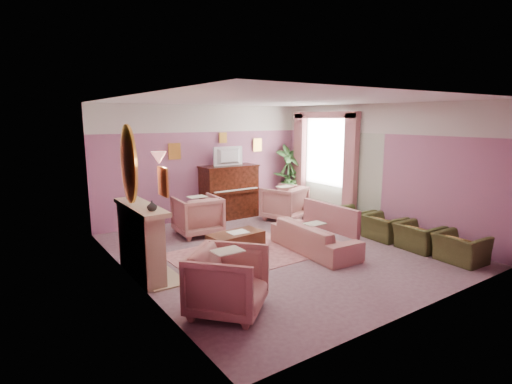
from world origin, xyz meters
TOP-DOWN VIEW (x-y plane):
  - floor at (0.00, 0.00)m, footprint 5.50×6.00m
  - ceiling at (0.00, 0.00)m, footprint 5.50×6.00m
  - wall_back at (0.00, 3.00)m, footprint 5.50×0.02m
  - wall_front at (0.00, -3.00)m, footprint 5.50×0.02m
  - wall_left at (-2.75, 0.00)m, footprint 0.02×6.00m
  - wall_right at (2.75, 0.00)m, footprint 0.02×6.00m
  - picture_rail_band at (0.00, 2.99)m, footprint 5.50×0.01m
  - stripe_panel at (2.73, 1.30)m, footprint 0.01×3.00m
  - fireplace_surround at (-2.59, 0.20)m, footprint 0.30×1.40m
  - fireplace_inset at (-2.49, 0.20)m, footprint 0.18×0.72m
  - fire_ember at (-2.45, 0.20)m, footprint 0.06×0.54m
  - mantel_shelf at (-2.56, 0.20)m, footprint 0.40×1.55m
  - hearth at (-2.39, 0.20)m, footprint 0.55×1.50m
  - mirror_frame at (-2.70, 0.20)m, footprint 0.04×0.72m
  - mirror_glass at (-2.67, 0.20)m, footprint 0.01×0.60m
  - sconce_shade at (-2.62, -0.85)m, footprint 0.20×0.20m
  - piano at (0.50, 2.68)m, footprint 1.40×0.60m
  - piano_keyshelf at (0.50, 2.33)m, footprint 1.30×0.12m
  - piano_keys at (0.50, 2.33)m, footprint 1.20×0.08m
  - piano_top at (0.50, 2.68)m, footprint 1.45×0.65m
  - television at (0.50, 2.63)m, footprint 0.80×0.12m
  - print_back_left at (-0.80, 2.96)m, footprint 0.30×0.03m
  - print_back_right at (1.55, 2.96)m, footprint 0.26×0.03m
  - print_back_mid at (0.50, 2.96)m, footprint 0.22×0.03m
  - print_left_wall at (-2.71, -1.20)m, footprint 0.03×0.28m
  - window_blind at (2.70, 1.55)m, footprint 0.03×1.40m
  - curtain_left at (2.62, 0.63)m, footprint 0.16×0.34m
  - curtain_right at (2.62, 2.47)m, footprint 0.16×0.34m
  - pelmet at (2.62, 1.55)m, footprint 0.16×2.20m
  - mantel_plant at (-2.55, 0.75)m, footprint 0.16×0.16m
  - mantel_vase at (-2.55, -0.30)m, footprint 0.16×0.16m
  - area_rug at (-0.75, 0.12)m, footprint 2.53×1.84m
  - coffee_table at (-0.88, 0.10)m, footprint 1.04×0.59m
  - table_paper at (-0.83, 0.10)m, footprint 0.35×0.28m
  - sofa at (0.49, -0.48)m, footprint 0.63×1.90m
  - sofa_throw at (0.89, -0.48)m, footprint 0.10×1.44m
  - floral_armchair_left at (-0.83, 1.78)m, footprint 0.90×0.90m
  - floral_armchair_right at (1.50, 1.72)m, footprint 0.90×0.90m
  - floral_armchair_front at (-2.07, -1.64)m, footprint 0.90×0.90m
  - olive_chair_a at (2.20, -2.34)m, footprint 0.55×0.78m
  - olive_chair_b at (2.20, -1.52)m, footprint 0.55×0.78m
  - olive_chair_c at (2.20, -0.70)m, footprint 0.55×0.78m
  - olive_chair_d at (2.20, 0.12)m, footprint 0.55×0.78m
  - side_table at (2.32, 2.60)m, footprint 0.52×0.52m
  - side_plant_big at (2.32, 2.60)m, footprint 0.30×0.30m
  - side_plant_small at (2.44, 2.50)m, footprint 0.16×0.16m
  - palm_pot at (2.39, 2.66)m, footprint 0.34×0.34m
  - palm_plant at (2.39, 2.66)m, footprint 0.76×0.76m

SIDE VIEW (x-z plane):
  - floor at x=0.00m, z-range -0.01..0.01m
  - area_rug at x=-0.75m, z-range 0.00..0.01m
  - hearth at x=-2.39m, z-range 0.00..0.02m
  - palm_pot at x=2.39m, z-range 0.00..0.34m
  - fire_ember at x=-2.45m, z-range 0.17..0.27m
  - coffee_table at x=-0.88m, z-range 0.00..0.45m
  - olive_chair_a at x=2.20m, z-range 0.00..0.67m
  - olive_chair_b at x=2.20m, z-range 0.00..0.67m
  - olive_chair_c at x=2.20m, z-range 0.00..0.67m
  - olive_chair_d at x=2.20m, z-range 0.00..0.67m
  - side_table at x=2.32m, z-range 0.00..0.70m
  - sofa at x=0.49m, z-range 0.00..0.77m
  - fireplace_inset at x=-2.49m, z-range 0.06..0.74m
  - table_paper at x=-0.83m, z-range 0.45..0.46m
  - floral_armchair_left at x=-0.83m, z-range 0.00..0.94m
  - floral_armchair_right at x=1.50m, z-range 0.00..0.94m
  - floral_armchair_front at x=-2.07m, z-range 0.00..0.94m
  - fireplace_surround at x=-2.59m, z-range 0.00..1.10m
  - sofa_throw at x=0.89m, z-range 0.34..0.86m
  - piano at x=0.50m, z-range 0.00..1.30m
  - piano_keyshelf at x=0.50m, z-range 0.69..0.75m
  - piano_keys at x=0.50m, z-range 0.75..0.77m
  - side_plant_small at x=2.44m, z-range 0.70..0.98m
  - side_plant_big at x=2.32m, z-range 0.70..1.04m
  - palm_plant at x=2.39m, z-range 0.34..1.78m
  - stripe_panel at x=2.73m, z-range 0.00..2.15m
  - mantel_shelf at x=-2.56m, z-range 1.09..1.16m
  - mantel_vase at x=-2.55m, z-range 1.15..1.31m
  - mantel_plant at x=-2.55m, z-range 1.15..1.43m
  - curtain_left at x=2.62m, z-range 0.00..2.60m
  - curtain_right at x=2.62m, z-range 0.00..2.60m
  - piano_top at x=0.50m, z-range 1.29..1.33m
  - wall_back at x=0.00m, z-range 0.00..2.80m
  - wall_front at x=0.00m, z-range 0.00..2.80m
  - wall_left at x=-2.75m, z-range 0.00..2.80m
  - wall_right at x=2.75m, z-range 0.00..2.80m
  - television at x=0.50m, z-range 1.36..1.84m
  - window_blind at x=2.70m, z-range 0.80..2.60m
  - print_back_left at x=-0.80m, z-range 1.53..1.91m
  - print_left_wall at x=-2.71m, z-range 1.54..1.90m
  - print_back_right at x=1.55m, z-range 1.61..1.95m
  - mirror_frame at x=-2.70m, z-range 1.20..2.40m
  - mirror_glass at x=-2.67m, z-range 1.27..2.33m
  - sconce_shade at x=-2.62m, z-range 1.90..2.06m
  - print_back_mid at x=0.50m, z-range 1.87..2.13m
  - picture_rail_band at x=0.00m, z-range 2.15..2.80m
  - pelmet at x=2.62m, z-range 2.48..2.64m
  - ceiling at x=0.00m, z-range 2.79..2.80m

